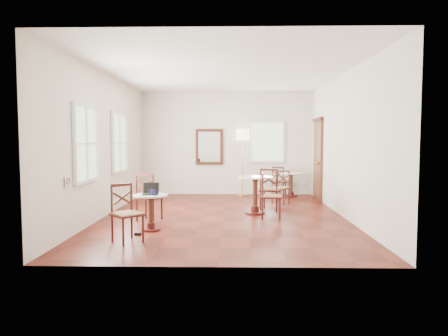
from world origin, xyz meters
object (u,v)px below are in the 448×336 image
(floor_lamp, at_px, (242,139))
(laptop, at_px, (151,192))
(chair_near_a, at_px, (149,197))
(mouse, at_px, (150,194))
(cafe_table_mid, at_px, (255,191))
(chair_mid_a, at_px, (270,189))
(cafe_table_back, at_px, (291,182))
(cafe_table_near, at_px, (151,208))
(chair_mid_b, at_px, (270,196))
(navy_mug, at_px, (154,192))
(power_adapter, at_px, (138,234))
(chair_near_b, at_px, (127,213))
(water_glass, at_px, (150,191))
(chair_back_b, at_px, (281,187))
(chair_back_a, at_px, (279,181))

(floor_lamp, distance_m, laptop, 4.92)
(chair_near_a, xyz_separation_m, mouse, (0.21, -0.87, 0.18))
(cafe_table_mid, height_order, floor_lamp, floor_lamp)
(chair_mid_a, distance_m, mouse, 3.13)
(cafe_table_back, height_order, mouse, cafe_table_back)
(cafe_table_near, xyz_separation_m, cafe_table_mid, (1.95, 1.69, 0.11))
(cafe_table_back, xyz_separation_m, chair_mid_b, (-0.89, -3.20, 0.04))
(chair_mid_b, height_order, navy_mug, chair_mid_b)
(laptop, distance_m, power_adapter, 0.80)
(chair_mid_b, relative_size, laptop, 3.24)
(cafe_table_back, relative_size, mouse, 7.96)
(chair_mid_b, bearing_deg, laptop, 121.91)
(cafe_table_back, distance_m, chair_mid_b, 3.32)
(cafe_table_mid, height_order, power_adapter, cafe_table_mid)
(floor_lamp, distance_m, power_adapter, 5.51)
(chair_mid_a, height_order, laptop, chair_mid_a)
(chair_near_b, height_order, laptop, chair_near_b)
(laptop, distance_m, water_glass, 0.02)
(chair_back_b, xyz_separation_m, floor_lamp, (-0.94, 1.48, 1.21))
(chair_mid_a, xyz_separation_m, floor_lamp, (-0.58, 2.45, 1.14))
(power_adapter, bearing_deg, chair_back_b, 50.71)
(cafe_table_near, bearing_deg, water_glass, 133.66)
(chair_back_b, bearing_deg, laptop, -100.53)
(mouse, height_order, power_adapter, mouse)
(chair_back_b, bearing_deg, navy_mug, -98.58)
(cafe_table_mid, bearing_deg, mouse, -139.39)
(chair_back_b, height_order, power_adapter, chair_back_b)
(water_glass, bearing_deg, chair_mid_b, 27.40)
(cafe_table_mid, distance_m, chair_mid_a, 0.55)
(navy_mug, bearing_deg, chair_near_a, 106.63)
(chair_near_b, bearing_deg, chair_mid_a, 5.42)
(chair_near_a, relative_size, chair_near_b, 1.04)
(cafe_table_back, distance_m, navy_mug, 5.41)
(chair_near_b, height_order, floor_lamp, floor_lamp)
(chair_mid_b, height_order, laptop, chair_mid_b)
(floor_lamp, distance_m, mouse, 4.96)
(chair_back_a, relative_size, floor_lamp, 0.44)
(cafe_table_back, relative_size, chair_mid_b, 0.73)
(cafe_table_back, relative_size, navy_mug, 5.52)
(floor_lamp, bearing_deg, cafe_table_near, -110.84)
(mouse, bearing_deg, water_glass, 157.76)
(chair_back_b, bearing_deg, cafe_table_back, 102.31)
(chair_near_a, bearing_deg, chair_mid_b, -155.75)
(cafe_table_near, distance_m, power_adapter, 0.55)
(chair_back_a, height_order, mouse, chair_back_a)
(chair_near_b, xyz_separation_m, chair_mid_b, (2.44, 2.02, 0.01))
(chair_near_a, distance_m, mouse, 0.91)
(floor_lamp, bearing_deg, navy_mug, -109.76)
(chair_near_a, distance_m, chair_back_a, 4.79)
(cafe_table_mid, relative_size, cafe_table_back, 1.21)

